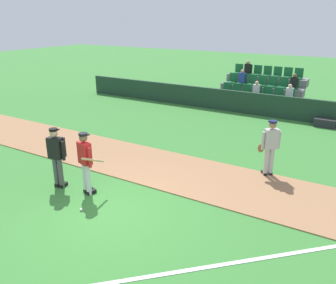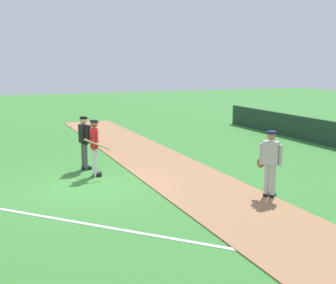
{
  "view_description": "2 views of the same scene",
  "coord_description": "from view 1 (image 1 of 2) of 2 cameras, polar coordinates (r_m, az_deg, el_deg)",
  "views": [
    {
      "loc": [
        5.07,
        -5.66,
        4.61
      ],
      "look_at": [
        0.33,
        2.32,
        1.22
      ],
      "focal_mm": 36.87,
      "sensor_mm": 36.0,
      "label": 1
    },
    {
      "loc": [
        11.81,
        -2.45,
        3.44
      ],
      "look_at": [
        -0.2,
        2.55,
        1.1
      ],
      "focal_mm": 46.33,
      "sensor_mm": 36.0,
      "label": 2
    }
  ],
  "objects": [
    {
      "name": "batter_red_jersey",
      "position": [
        9.48,
        -13.47,
        -3.09
      ],
      "size": [
        0.58,
        0.8,
        1.76
      ],
      "color": "silver",
      "rests_on": "ground"
    },
    {
      "name": "equipment_bag",
      "position": [
        16.69,
        24.49,
        2.85
      ],
      "size": [
        0.9,
        0.36,
        0.36
      ],
      "primitive_type": "cube",
      "color": "#232328",
      "rests_on": "ground"
    },
    {
      "name": "stadium_bleachers",
      "position": [
        19.45,
        15.09,
        7.56
      ],
      "size": [
        4.45,
        2.95,
        2.3
      ],
      "color": "slate",
      "rests_on": "ground"
    },
    {
      "name": "umpire_home_plate",
      "position": [
        10.07,
        -17.92,
        -1.95
      ],
      "size": [
        0.58,
        0.35,
        1.76
      ],
      "color": "#4C4C4C",
      "rests_on": "ground"
    },
    {
      "name": "runner_grey_jersey",
      "position": [
        10.72,
        16.49,
        -0.67
      ],
      "size": [
        0.6,
        0.47,
        1.76
      ],
      "color": "#B2B2B2",
      "rests_on": "ground"
    },
    {
      "name": "ground_plane",
      "position": [
        8.89,
        -9.71,
        -11.49
      ],
      "size": [
        80.0,
        80.0,
        0.0
      ],
      "primitive_type": "plane",
      "color": "#387A33"
    },
    {
      "name": "foul_line_chalk",
      "position": [
        7.22,
        7.23,
        -19.75
      ],
      "size": [
        8.73,
        8.37,
        0.01
      ],
      "primitive_type": "cube",
      "rotation": [
        0.0,
        0.0,
        0.76
      ],
      "color": "white",
      "rests_on": "ground"
    },
    {
      "name": "infield_dirt_path",
      "position": [
        11.01,
        0.26,
        -4.58
      ],
      "size": [
        28.0,
        2.66,
        0.03
      ],
      "primitive_type": "cube",
      "color": "#9E704C",
      "rests_on": "ground"
    },
    {
      "name": "dugout_fence",
      "position": [
        17.71,
        13.32,
        6.26
      ],
      "size": [
        20.0,
        0.16,
        1.08
      ],
      "primitive_type": "cube",
      "color": "#1E3828",
      "rests_on": "ground"
    },
    {
      "name": "baseball",
      "position": [
        9.09,
        -14.18,
        -10.8
      ],
      "size": [
        0.07,
        0.07,
        0.07
      ],
      "primitive_type": "sphere",
      "color": "white",
      "rests_on": "ground"
    }
  ]
}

